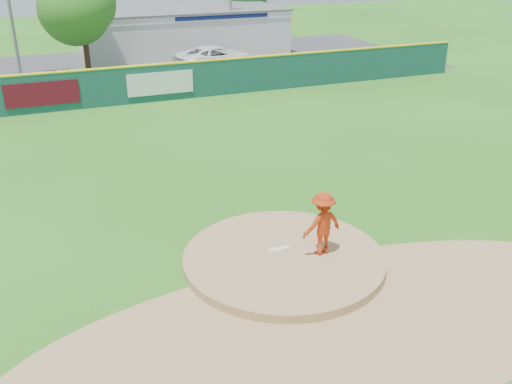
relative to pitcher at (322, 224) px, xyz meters
name	(u,v)px	position (x,y,z in m)	size (l,w,h in m)	color
ground	(284,263)	(-1.00, 0.28, -1.14)	(120.00, 120.00, 0.00)	#286B19
pitchers_mound	(284,263)	(-1.00, 0.28, -1.14)	(5.50, 5.50, 0.50)	#9E774C
pitching_rubber	(279,249)	(-1.00, 0.58, -0.87)	(0.60, 0.15, 0.04)	white
infield_dirt_arc	(338,325)	(-1.00, -2.72, -1.14)	(15.40, 15.40, 0.01)	#9E774C
parking_lot	(116,70)	(-1.00, 27.28, -1.13)	(44.00, 16.00, 0.02)	#38383A
pitcher	(322,224)	(0.00, 0.00, 0.00)	(1.15, 0.66, 1.78)	#B4300F
van	(216,57)	(5.40, 25.04, -0.34)	(2.59, 5.62, 1.56)	white
pool_building_grp	(181,30)	(5.00, 32.27, 0.52)	(15.20, 8.20, 3.31)	silver
fence_banners	(103,88)	(-3.09, 18.20, -0.14)	(9.65, 0.04, 1.20)	#590C1A
outfield_fence	(143,83)	(-1.00, 18.28, -0.05)	(40.00, 0.14, 2.07)	#15443F
deciduous_tree	(81,4)	(-3.00, 25.28, 3.41)	(5.60, 5.60, 7.36)	#382314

